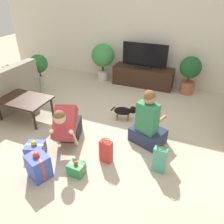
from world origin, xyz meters
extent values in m
plane|color=beige|center=(0.00, 0.00, 0.00)|extent=(16.00, 16.00, 0.00)
cube|color=silver|center=(0.00, 2.63, 1.30)|extent=(8.40, 0.06, 2.60)
cube|color=gray|center=(-2.45, 0.80, 0.31)|extent=(0.89, 0.16, 0.61)
cube|color=#EACC4C|center=(-2.31, 0.19, 0.59)|extent=(0.18, 0.34, 0.32)
cube|color=#382319|center=(-1.57, -0.10, 0.41)|extent=(0.95, 0.63, 0.03)
cylinder|color=#382319|center=(-1.15, -0.36, 0.20)|extent=(0.04, 0.04, 0.39)
cylinder|color=#382319|center=(-1.98, 0.16, 0.20)|extent=(0.04, 0.04, 0.39)
cylinder|color=#382319|center=(-1.15, 0.16, 0.20)|extent=(0.04, 0.04, 0.39)
cube|color=#382319|center=(0.08, 2.32, 0.24)|extent=(1.50, 0.47, 0.47)
cube|color=black|center=(0.08, 2.32, 0.50)|extent=(0.39, 0.20, 0.05)
cube|color=black|center=(0.08, 2.32, 0.80)|extent=(1.11, 0.03, 0.55)
cylinder|color=beige|center=(-2.25, 1.23, 0.14)|extent=(0.22, 0.22, 0.29)
cylinder|color=brown|center=(-2.25, 1.23, 0.35)|extent=(0.04, 0.04, 0.13)
sphere|color=#286B33|center=(-2.25, 1.23, 0.61)|extent=(0.44, 0.44, 0.44)
cylinder|color=beige|center=(-1.02, 2.27, 0.12)|extent=(0.29, 0.29, 0.25)
cylinder|color=brown|center=(-1.02, 2.27, 0.33)|extent=(0.05, 0.05, 0.18)
sphere|color=#3D8E47|center=(-1.02, 2.27, 0.67)|extent=(0.59, 0.59, 0.59)
cylinder|color=#A36042|center=(1.18, 2.27, 0.14)|extent=(0.33, 0.33, 0.28)
cylinder|color=brown|center=(1.18, 2.27, 0.36)|extent=(0.06, 0.06, 0.15)
sphere|color=#1E5628|center=(1.18, 2.27, 0.64)|extent=(0.49, 0.49, 0.49)
cube|color=#23232D|center=(-0.46, -0.26, 0.14)|extent=(0.42, 0.51, 0.28)
cube|color=#AD3338|center=(-0.36, -0.55, 0.45)|extent=(0.48, 0.61, 0.50)
sphere|color=beige|center=(-0.29, -0.74, 0.68)|extent=(0.18, 0.18, 0.18)
sphere|color=brown|center=(-0.29, -0.74, 0.71)|extent=(0.16, 0.16, 0.16)
cylinder|color=beige|center=(-0.46, -0.69, 0.25)|extent=(0.15, 0.30, 0.45)
cylinder|color=beige|center=(-0.19, -0.60, 0.25)|extent=(0.15, 0.30, 0.45)
cube|color=#283351|center=(0.79, 0.08, 0.12)|extent=(0.63, 0.56, 0.24)
cube|color=#338456|center=(0.77, 0.03, 0.49)|extent=(0.37, 0.30, 0.50)
sphere|color=tan|center=(0.77, 0.04, 0.83)|extent=(0.20, 0.20, 0.20)
sphere|color=brown|center=(0.77, 0.03, 0.86)|extent=(0.18, 0.18, 0.18)
cylinder|color=tan|center=(0.96, 0.17, 0.41)|extent=(0.14, 0.26, 0.06)
cylinder|color=tan|center=(0.72, 0.26, 0.41)|extent=(0.14, 0.26, 0.06)
ellipsoid|color=black|center=(0.18, 0.55, 0.19)|extent=(0.35, 0.22, 0.16)
sphere|color=black|center=(0.37, 0.60, 0.23)|extent=(0.14, 0.14, 0.14)
sphere|color=olive|center=(0.42, 0.61, 0.22)|extent=(0.06, 0.06, 0.06)
cylinder|color=black|center=(-0.01, 0.51, 0.22)|extent=(0.09, 0.05, 0.10)
cylinder|color=olive|center=(0.29, 0.54, 0.05)|extent=(0.04, 0.04, 0.11)
cylinder|color=olive|center=(0.27, 0.62, 0.05)|extent=(0.04, 0.04, 0.11)
cylinder|color=olive|center=(0.08, 0.49, 0.05)|extent=(0.04, 0.04, 0.11)
cylinder|color=olive|center=(0.06, 0.57, 0.05)|extent=(0.04, 0.04, 0.11)
cube|color=#3D51BC|center=(-0.72, -0.89, 0.09)|extent=(0.34, 0.33, 0.18)
cube|color=yellow|center=(-0.72, -0.89, 0.09)|extent=(0.27, 0.12, 0.18)
sphere|color=yellow|center=(-0.72, -0.89, 0.20)|extent=(0.09, 0.09, 0.09)
cube|color=#3D51BC|center=(-0.36, -1.23, 0.17)|extent=(0.35, 0.34, 0.35)
cube|color=red|center=(-0.36, -1.23, 0.17)|extent=(0.27, 0.14, 0.35)
sphere|color=red|center=(-0.36, -1.23, 0.37)|extent=(0.09, 0.09, 0.09)
cube|color=#2D934C|center=(0.08, -1.01, 0.08)|extent=(0.22, 0.18, 0.17)
cube|color=red|center=(0.08, -1.01, 0.08)|extent=(0.22, 0.04, 0.17)
sphere|color=red|center=(0.08, -1.01, 0.19)|extent=(0.06, 0.06, 0.06)
cube|color=#4CA384|center=(1.11, -0.51, 0.19)|extent=(0.19, 0.11, 0.39)
torus|color=#4C3823|center=(1.11, -0.51, 0.41)|extent=(0.13, 0.13, 0.01)
cube|color=red|center=(0.35, -0.61, 0.18)|extent=(0.19, 0.13, 0.35)
torus|color=#4C3823|center=(0.35, -0.61, 0.37)|extent=(0.14, 0.14, 0.01)
camera|label=1|loc=(1.37, -2.83, 2.28)|focal=35.00mm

